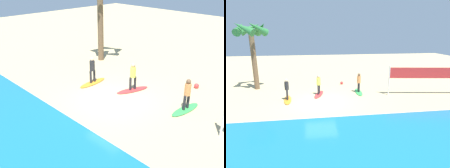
# 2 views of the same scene
# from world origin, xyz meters

# --- Properties ---
(ground_plane) EXTENTS (60.00, 60.00, 0.00)m
(ground_plane) POSITION_xyz_m (0.00, 0.00, 0.00)
(ground_plane) COLOR tan
(surfboard_green) EXTENTS (0.68, 2.13, 0.09)m
(surfboard_green) POSITION_xyz_m (-3.45, -1.77, 0.04)
(surfboard_green) COLOR green
(surfboard_green) RESTS_ON ground
(surfer_green) EXTENTS (0.32, 0.46, 1.64)m
(surfer_green) POSITION_xyz_m (-3.45, -1.77, 1.04)
(surfer_green) COLOR #232328
(surfer_green) RESTS_ON surfboard_green
(surfboard_red) EXTENTS (1.14, 2.17, 0.09)m
(surfboard_red) POSITION_xyz_m (0.05, -1.60, 0.04)
(surfboard_red) COLOR red
(surfboard_red) RESTS_ON ground
(surfer_red) EXTENTS (0.32, 0.45, 1.64)m
(surfer_red) POSITION_xyz_m (0.05, -1.60, 1.04)
(surfer_red) COLOR #232328
(surfer_red) RESTS_ON surfboard_red
(surfboard_orange) EXTENTS (0.74, 2.14, 0.09)m
(surfboard_orange) POSITION_xyz_m (2.53, -0.61, 0.04)
(surfboard_orange) COLOR orange
(surfboard_orange) RESTS_ON ground
(surfer_orange) EXTENTS (0.32, 0.46, 1.64)m
(surfer_orange) POSITION_xyz_m (2.53, -0.61, 1.04)
(surfer_orange) COLOR #232328
(surfer_orange) RESTS_ON surfboard_orange
(beach_ball) EXTENTS (0.30, 0.30, 0.30)m
(beach_ball) POSITION_xyz_m (-2.41, -4.66, 0.15)
(beach_ball) COLOR #E53838
(beach_ball) RESTS_ON ground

